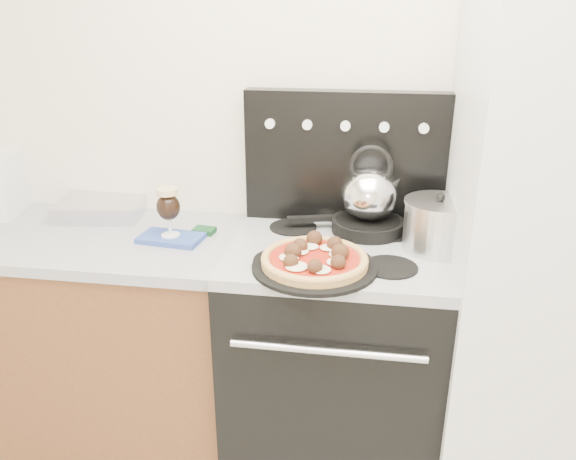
% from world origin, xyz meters
% --- Properties ---
extents(room_shell, '(3.52, 3.01, 2.52)m').
position_xyz_m(room_shell, '(0.00, 0.29, 1.25)').
color(room_shell, silver).
rests_on(room_shell, ground).
extents(base_cabinet, '(1.45, 0.60, 0.86)m').
position_xyz_m(base_cabinet, '(-1.02, 1.20, 0.43)').
color(base_cabinet, brown).
rests_on(base_cabinet, ground).
extents(countertop, '(1.48, 0.63, 0.04)m').
position_xyz_m(countertop, '(-1.02, 1.20, 0.88)').
color(countertop, '#A5A6AE').
rests_on(countertop, base_cabinet).
extents(stove_body, '(0.76, 0.65, 0.88)m').
position_xyz_m(stove_body, '(0.08, 1.18, 0.44)').
color(stove_body, black).
rests_on(stove_body, ground).
extents(cooktop, '(0.76, 0.65, 0.04)m').
position_xyz_m(cooktop, '(0.08, 1.18, 0.90)').
color(cooktop, '#ADADB2').
rests_on(cooktop, stove_body).
extents(backguard, '(0.76, 0.08, 0.50)m').
position_xyz_m(backguard, '(0.08, 1.45, 1.17)').
color(backguard, black).
rests_on(backguard, cooktop).
extents(fridge, '(0.64, 0.68, 1.90)m').
position_xyz_m(fridge, '(0.78, 1.15, 0.95)').
color(fridge, silver).
rests_on(fridge, ground).
extents(foil_sheet, '(0.37, 0.29, 0.07)m').
position_xyz_m(foil_sheet, '(-0.91, 1.39, 0.93)').
color(foil_sheet, white).
rests_on(foil_sheet, countertop).
extents(oven_mitt, '(0.24, 0.16, 0.02)m').
position_xyz_m(oven_mitt, '(-0.54, 1.18, 0.91)').
color(oven_mitt, '#2F4CA2').
rests_on(oven_mitt, countertop).
extents(beer_glass, '(0.11, 0.11, 0.19)m').
position_xyz_m(beer_glass, '(-0.54, 1.18, 1.01)').
color(beer_glass, black).
rests_on(beer_glass, oven_mitt).
extents(pizza_pan, '(0.44, 0.44, 0.01)m').
position_xyz_m(pizza_pan, '(0.02, 0.99, 0.93)').
color(pizza_pan, black).
rests_on(pizza_pan, cooktop).
extents(pizza, '(0.36, 0.36, 0.05)m').
position_xyz_m(pizza, '(0.02, 0.99, 0.96)').
color(pizza, '#E9C85B').
rests_on(pizza, pizza_pan).
extents(skillet, '(0.33, 0.33, 0.05)m').
position_xyz_m(skillet, '(0.18, 1.33, 0.94)').
color(skillet, black).
rests_on(skillet, cooktop).
extents(tea_kettle, '(0.22, 0.22, 0.23)m').
position_xyz_m(tea_kettle, '(0.18, 1.33, 1.09)').
color(tea_kettle, silver).
rests_on(tea_kettle, skillet).
extents(stock_pot, '(0.28, 0.28, 0.17)m').
position_xyz_m(stock_pot, '(0.42, 1.20, 1.00)').
color(stock_pot, silver).
rests_on(stock_pot, cooktop).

